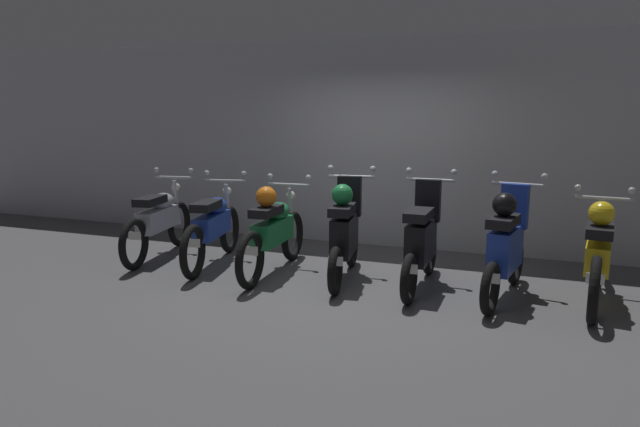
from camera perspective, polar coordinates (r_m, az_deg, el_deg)
The scene contains 9 objects.
ground_plane at distance 6.56m, azimuth 1.95°, elevation -7.01°, with size 80.00×80.00×0.00m, color #4C4C4F.
back_wall at distance 8.31m, azimuth 6.73°, elevation 6.99°, with size 16.00×0.30×2.96m, color #ADADB2.
motorbike_slot_0 at distance 7.93m, azimuth -15.83°, elevation -0.67°, with size 0.59×1.94×1.15m.
motorbike_slot_1 at distance 7.37m, azimuth -10.65°, elevation -1.27°, with size 0.61×1.93×1.15m.
motorbike_slot_2 at distance 6.87m, azimuth -4.69°, elevation -1.68°, with size 0.59×1.95×1.15m.
motorbike_slot_3 at distance 6.59m, azimuth 2.50°, elevation -1.80°, with size 0.58×1.67×1.29m.
motorbike_slot_4 at distance 6.40m, azimuth 10.13°, elevation -2.71°, with size 0.59×1.68×1.29m.
motorbike_slot_5 at distance 6.23m, azimuth 18.11°, elevation -3.04°, with size 0.58×1.67×1.29m.
motorbike_slot_6 at distance 6.43m, azimuth 26.06°, elevation -3.55°, with size 0.59×1.95×1.15m.
Camera 1 is at (1.99, -5.93, 1.96)m, focal length 32.00 mm.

